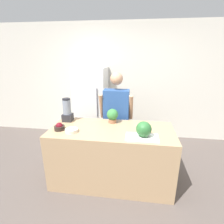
{
  "coord_description": "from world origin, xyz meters",
  "views": [
    {
      "loc": [
        0.33,
        -1.92,
        1.93
      ],
      "look_at": [
        0.0,
        0.44,
        1.13
      ],
      "focal_mm": 28.0,
      "sensor_mm": 36.0,
      "label": 1
    }
  ],
  "objects": [
    {
      "name": "person",
      "position": [
        -0.0,
        0.99,
        0.84
      ],
      "size": [
        0.58,
        0.26,
        1.64
      ],
      "color": "gray",
      "rests_on": "ground_plane"
    },
    {
      "name": "wall_back",
      "position": [
        0.0,
        2.13,
        1.3
      ],
      "size": [
        8.0,
        0.06,
        2.6
      ],
      "color": "silver",
      "rests_on": "ground_plane"
    },
    {
      "name": "watermelon",
      "position": [
        0.45,
        0.2,
        1.0
      ],
      "size": [
        0.2,
        0.2,
        0.2
      ],
      "color": "#2D6B33",
      "rests_on": "cutting_board"
    },
    {
      "name": "potted_plant",
      "position": [
        -0.02,
        0.65,
        1.01
      ],
      "size": [
        0.18,
        0.18,
        0.23
      ],
      "color": "#996647",
      "rests_on": "counter_island"
    },
    {
      "name": "counter_island",
      "position": [
        0.0,
        0.4,
        0.44
      ],
      "size": [
        1.81,
        0.8,
        0.88
      ],
      "color": "tan",
      "rests_on": "ground_plane"
    },
    {
      "name": "bowl_cherries",
      "position": [
        -0.74,
        0.27,
        0.93
      ],
      "size": [
        0.15,
        0.15,
        0.11
      ],
      "color": "#2D231E",
      "rests_on": "counter_island"
    },
    {
      "name": "refrigerator",
      "position": [
        -0.64,
        1.74,
        0.83
      ],
      "size": [
        0.66,
        0.7,
        1.66
      ],
      "color": "white",
      "rests_on": "ground_plane"
    },
    {
      "name": "ground_plane",
      "position": [
        0.0,
        0.0,
        0.0
      ],
      "size": [
        14.0,
        14.0,
        0.0
      ],
      "primitive_type": "plane",
      "color": "#564C47"
    },
    {
      "name": "blender",
      "position": [
        -0.76,
        0.63,
        1.06
      ],
      "size": [
        0.15,
        0.15,
        0.38
      ],
      "color": "#28282D",
      "rests_on": "counter_island"
    },
    {
      "name": "cutting_board",
      "position": [
        0.43,
        0.18,
        0.89
      ],
      "size": [
        0.43,
        0.24,
        0.01
      ],
      "color": "white",
      "rests_on": "counter_island"
    },
    {
      "name": "bowl_cream",
      "position": [
        -0.55,
        0.22,
        0.91
      ],
      "size": [
        0.18,
        0.18,
        0.08
      ],
      "color": "beige",
      "rests_on": "counter_island"
    }
  ]
}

